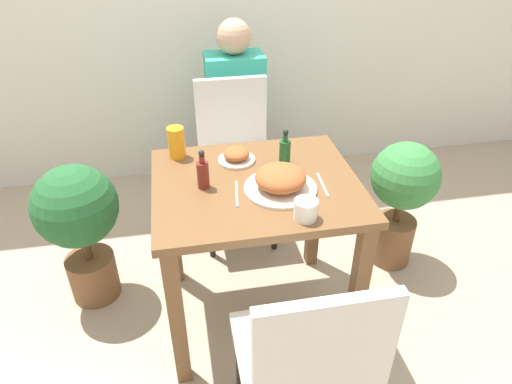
% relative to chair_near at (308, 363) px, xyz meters
% --- Properties ---
extents(ground_plane, '(16.00, 16.00, 0.00)m').
position_rel_chair_near_xyz_m(ground_plane, '(-0.03, 0.70, -0.52)').
color(ground_plane, tan).
extents(dining_table, '(0.84, 0.71, 0.76)m').
position_rel_chair_near_xyz_m(dining_table, '(-0.03, 0.70, 0.10)').
color(dining_table, brown).
rests_on(dining_table, ground_plane).
extents(chair_near, '(0.42, 0.42, 0.91)m').
position_rel_chair_near_xyz_m(chair_near, '(0.00, 0.00, 0.00)').
color(chair_near, silver).
rests_on(chair_near, ground_plane).
extents(chair_far, '(0.42, 0.42, 0.91)m').
position_rel_chair_near_xyz_m(chair_far, '(-0.02, 1.41, 0.00)').
color(chair_far, silver).
rests_on(chair_far, ground_plane).
extents(food_plate, '(0.29, 0.29, 0.10)m').
position_rel_chair_near_xyz_m(food_plate, '(0.05, 0.62, 0.28)').
color(food_plate, beige).
rests_on(food_plate, dining_table).
extents(side_plate, '(0.16, 0.16, 0.06)m').
position_rel_chair_near_xyz_m(side_plate, '(-0.09, 0.88, 0.27)').
color(side_plate, beige).
rests_on(side_plate, dining_table).
extents(drink_cup, '(0.09, 0.09, 0.08)m').
position_rel_chair_near_xyz_m(drink_cup, '(0.09, 0.42, 0.28)').
color(drink_cup, silver).
rests_on(drink_cup, dining_table).
extents(juice_glass, '(0.07, 0.07, 0.14)m').
position_rel_chair_near_xyz_m(juice_glass, '(-0.34, 0.97, 0.31)').
color(juice_glass, orange).
rests_on(juice_glass, dining_table).
extents(sauce_bottle, '(0.05, 0.05, 0.17)m').
position_rel_chair_near_xyz_m(sauce_bottle, '(0.11, 0.82, 0.30)').
color(sauce_bottle, '#194C23').
rests_on(sauce_bottle, dining_table).
extents(condiment_bottle, '(0.05, 0.05, 0.17)m').
position_rel_chair_near_xyz_m(condiment_bottle, '(-0.25, 0.69, 0.30)').
color(condiment_bottle, maroon).
rests_on(condiment_bottle, dining_table).
extents(fork_utensil, '(0.03, 0.18, 0.00)m').
position_rel_chair_near_xyz_m(fork_utensil, '(-0.13, 0.62, 0.24)').
color(fork_utensil, silver).
rests_on(fork_utensil, dining_table).
extents(spoon_utensil, '(0.02, 0.17, 0.00)m').
position_rel_chair_near_xyz_m(spoon_utensil, '(0.22, 0.62, 0.24)').
color(spoon_utensil, silver).
rests_on(spoon_utensil, dining_table).
extents(potted_plant_left, '(0.39, 0.39, 0.74)m').
position_rel_chair_near_xyz_m(potted_plant_left, '(-0.82, 0.97, -0.05)').
color(potted_plant_left, brown).
rests_on(potted_plant_left, ground_plane).
extents(potted_plant_right, '(0.35, 0.35, 0.72)m').
position_rel_chair_near_xyz_m(potted_plant_right, '(0.78, 0.94, -0.07)').
color(potted_plant_right, brown).
rests_on(potted_plant_right, ground_plane).
extents(person_figure, '(0.34, 0.22, 1.17)m').
position_rel_chair_near_xyz_m(person_figure, '(0.03, 1.74, 0.06)').
color(person_figure, '#2D3347').
rests_on(person_figure, ground_plane).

